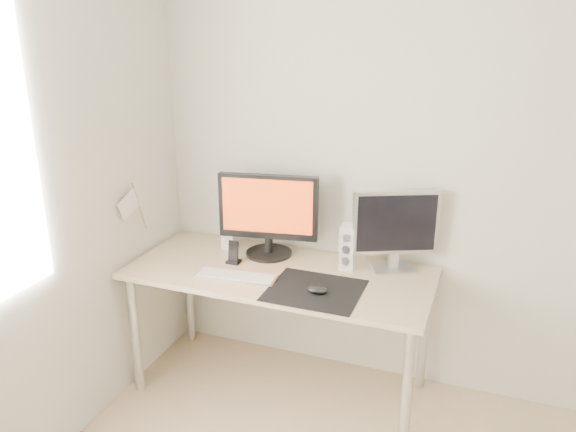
# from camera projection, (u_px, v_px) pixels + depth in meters

# --- Properties ---
(wall_back) EXTENTS (3.50, 0.00, 3.50)m
(wall_back) POSITION_uv_depth(u_px,v_px,m) (479.00, 174.00, 2.81)
(wall_back) COLOR silver
(wall_back) RESTS_ON ground
(mousepad) EXTENTS (0.45, 0.40, 0.00)m
(mousepad) POSITION_uv_depth(u_px,v_px,m) (315.00, 290.00, 2.74)
(mousepad) COLOR black
(mousepad) RESTS_ON desk
(mouse) EXTENTS (0.10, 0.06, 0.04)m
(mouse) POSITION_uv_depth(u_px,v_px,m) (317.00, 290.00, 2.70)
(mouse) COLOR black
(mouse) RESTS_ON mousepad
(desk) EXTENTS (1.60, 0.70, 0.73)m
(desk) POSITION_uv_depth(u_px,v_px,m) (280.00, 284.00, 2.99)
(desk) COLOR #D1B587
(desk) RESTS_ON ground
(main_monitor) EXTENTS (0.55, 0.30, 0.47)m
(main_monitor) POSITION_uv_depth(u_px,v_px,m) (268.00, 212.00, 3.08)
(main_monitor) COLOR black
(main_monitor) RESTS_ON desk
(second_monitor) EXTENTS (0.43, 0.24, 0.43)m
(second_monitor) POSITION_uv_depth(u_px,v_px,m) (395.00, 227.00, 2.90)
(second_monitor) COLOR #B9BABC
(second_monitor) RESTS_ON desk
(speaker_left) EXTENTS (0.08, 0.09, 0.24)m
(speaker_left) POSITION_uv_depth(u_px,v_px,m) (230.00, 228.00, 3.22)
(speaker_left) COLOR white
(speaker_left) RESTS_ON desk
(speaker_right) EXTENTS (0.08, 0.09, 0.24)m
(speaker_right) POSITION_uv_depth(u_px,v_px,m) (348.00, 247.00, 2.95)
(speaker_right) COLOR silver
(speaker_right) RESTS_ON desk
(keyboard) EXTENTS (0.43, 0.16, 0.02)m
(keyboard) POSITION_uv_depth(u_px,v_px,m) (236.00, 276.00, 2.88)
(keyboard) COLOR #AFAFB1
(keyboard) RESTS_ON desk
(phone_dock) EXTENTS (0.07, 0.06, 0.13)m
(phone_dock) POSITION_uv_depth(u_px,v_px,m) (234.00, 256.00, 3.04)
(phone_dock) COLOR black
(phone_dock) RESTS_ON desk
(pennant) EXTENTS (0.01, 0.23, 0.29)m
(pennant) POSITION_uv_depth(u_px,v_px,m) (132.00, 205.00, 2.99)
(pennant) COLOR #A57F54
(pennant) RESTS_ON wall_left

